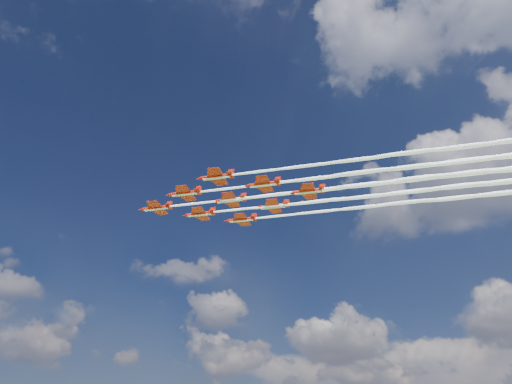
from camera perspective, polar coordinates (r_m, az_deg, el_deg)
jet_lead at (r=136.79m, az=9.97°, el=0.53°), size 103.71×54.38×2.61m
jet_row2_port at (r=131.30m, az=14.59°, el=2.44°), size 103.71×54.38×2.61m
jet_row2_starb at (r=142.72m, az=14.61°, el=-0.25°), size 103.71×54.38×2.61m
jet_row3_port at (r=126.90m, az=19.59°, el=4.48°), size 103.71×54.38×2.61m
jet_row3_centre at (r=138.07m, az=19.19°, el=1.53°), size 103.71×54.38×2.61m
jet_row3_starb at (r=149.55m, az=18.85°, el=-0.97°), size 103.71×54.38×2.61m
jet_row4_port at (r=134.49m, az=24.06°, el=3.42°), size 103.71×54.38×2.61m
jet_row4_starb at (r=145.66m, az=23.33°, el=0.71°), size 103.71×54.38×2.61m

